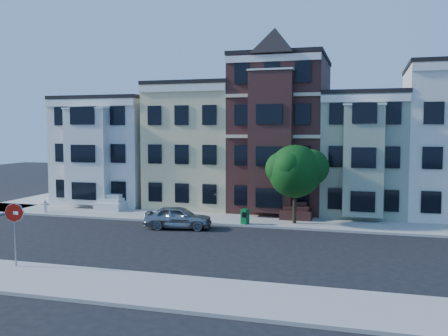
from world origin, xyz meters
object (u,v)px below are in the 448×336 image
(street_tree, at_px, (295,175))
(stop_sign, at_px, (15,231))
(parked_car, at_px, (178,217))
(newspaper_box, at_px, (245,217))
(fire_hydrant, at_px, (45,207))

(street_tree, distance_m, stop_sign, 18.07)
(street_tree, xyz_separation_m, parked_car, (-7.18, -3.22, -2.69))
(newspaper_box, bearing_deg, fire_hydrant, -161.97)
(street_tree, height_order, newspaper_box, street_tree)
(stop_sign, bearing_deg, street_tree, 58.37)
(street_tree, height_order, fire_hydrant, street_tree)
(fire_hydrant, xyz_separation_m, stop_sign, (8.13, -13.50, 1.29))
(parked_car, relative_size, stop_sign, 1.32)
(newspaper_box, relative_size, fire_hydrant, 1.36)
(fire_hydrant, height_order, stop_sign, stop_sign)
(street_tree, bearing_deg, parked_car, -155.84)
(fire_hydrant, bearing_deg, newspaper_box, -1.48)
(newspaper_box, height_order, fire_hydrant, newspaper_box)
(stop_sign, bearing_deg, parked_car, 77.05)
(parked_car, bearing_deg, street_tree, -75.03)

